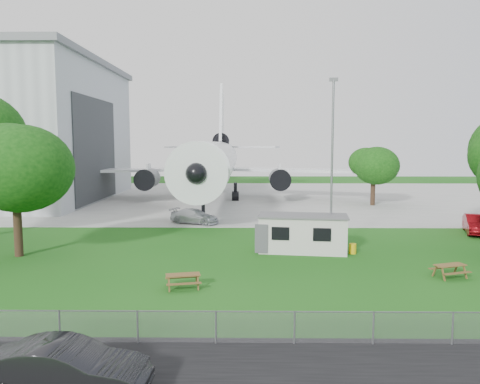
{
  "coord_description": "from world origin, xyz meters",
  "views": [
    {
      "loc": [
        2.12,
        -26.69,
        7.68
      ],
      "look_at": [
        1.72,
        8.0,
        4.0
      ],
      "focal_mm": 35.0,
      "sensor_mm": 36.0,
      "label": 1
    }
  ],
  "objects_px": {
    "airliner": "(215,161)",
    "car_centre_sedan": "(65,370)",
    "picnic_west": "(183,288)",
    "picnic_east": "(449,277)",
    "site_cabin": "(303,233)"
  },
  "relations": [
    {
      "from": "airliner",
      "to": "car_centre_sedan",
      "type": "distance_m",
      "value": 49.35
    },
    {
      "from": "airliner",
      "to": "picnic_west",
      "type": "bearing_deg",
      "value": -88.77
    },
    {
      "from": "picnic_west",
      "to": "picnic_east",
      "type": "height_order",
      "value": "same"
    },
    {
      "from": "airliner",
      "to": "picnic_west",
      "type": "distance_m",
      "value": 38.88
    },
    {
      "from": "picnic_east",
      "to": "car_centre_sedan",
      "type": "height_order",
      "value": "car_centre_sedan"
    },
    {
      "from": "airliner",
      "to": "picnic_west",
      "type": "relative_size",
      "value": 26.52
    },
    {
      "from": "airliner",
      "to": "picnic_east",
      "type": "relative_size",
      "value": 26.52
    },
    {
      "from": "picnic_west",
      "to": "site_cabin",
      "type": "bearing_deg",
      "value": 36.71
    },
    {
      "from": "site_cabin",
      "to": "picnic_east",
      "type": "xyz_separation_m",
      "value": [
        7.62,
        -6.31,
        -1.31
      ]
    },
    {
      "from": "airliner",
      "to": "site_cabin",
      "type": "xyz_separation_m",
      "value": [
        8.18,
        -30.06,
        -3.96
      ]
    },
    {
      "from": "airliner",
      "to": "picnic_east",
      "type": "height_order",
      "value": "airliner"
    },
    {
      "from": "airliner",
      "to": "car_centre_sedan",
      "type": "bearing_deg",
      "value": -91.54
    },
    {
      "from": "site_cabin",
      "to": "car_centre_sedan",
      "type": "relative_size",
      "value": 1.37
    },
    {
      "from": "picnic_east",
      "to": "car_centre_sedan",
      "type": "distance_m",
      "value": 21.37
    },
    {
      "from": "picnic_west",
      "to": "picnic_east",
      "type": "relative_size",
      "value": 1.0
    }
  ]
}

